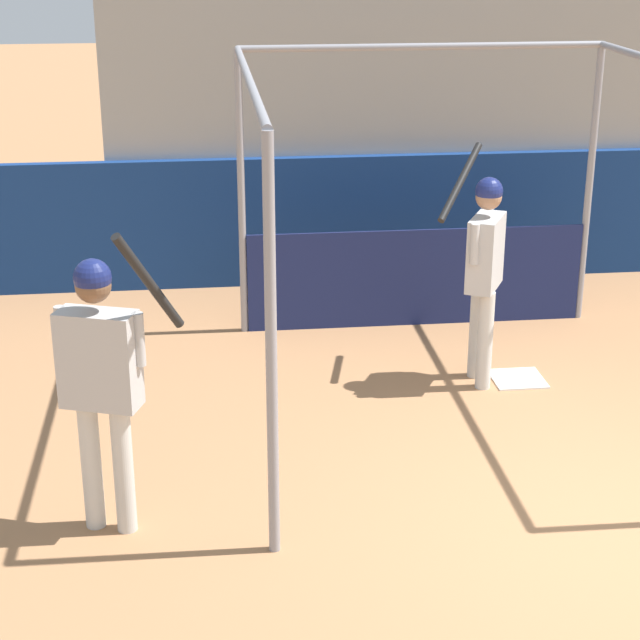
{
  "coord_description": "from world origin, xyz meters",
  "views": [
    {
      "loc": [
        -2.83,
        -5.65,
        3.75
      ],
      "look_at": [
        -2.0,
        1.57,
        1.01
      ],
      "focal_mm": 60.0,
      "sensor_mm": 36.0,
      "label": 1
    }
  ],
  "objects": [
    {
      "name": "outfield_wall",
      "position": [
        0.0,
        5.42,
        0.7
      ],
      "size": [
        24.0,
        0.12,
        1.39
      ],
      "color": "navy",
      "rests_on": "ground"
    },
    {
      "name": "player_waiting",
      "position": [
        -3.48,
        0.55,
        1.13
      ],
      "size": [
        0.82,
        0.51,
        2.08
      ],
      "rotation": [
        0.0,
        0.0,
        -0.34
      ],
      "color": "silver",
      "rests_on": "ground"
    },
    {
      "name": "home_plate",
      "position": [
        -0.15,
        2.58,
        0.01
      ],
      "size": [
        0.44,
        0.44,
        0.02
      ],
      "color": "white",
      "rests_on": "ground"
    },
    {
      "name": "player_batter",
      "position": [
        -0.51,
        2.59,
        1.09
      ],
      "size": [
        0.61,
        0.96,
        1.95
      ],
      "rotation": [
        0.0,
        0.0,
        1.09
      ],
      "color": "silver",
      "rests_on": "ground"
    },
    {
      "name": "bleacher_section",
      "position": [
        -0.0,
        7.08,
        1.53
      ],
      "size": [
        7.6,
        3.2,
        3.07
      ],
      "color": "#9E9E99",
      "rests_on": "ground"
    },
    {
      "name": "batting_cage",
      "position": [
        -0.78,
        3.18,
        1.22
      ],
      "size": [
        3.41,
        3.93,
        2.7
      ],
      "color": "gray",
      "rests_on": "ground"
    }
  ]
}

